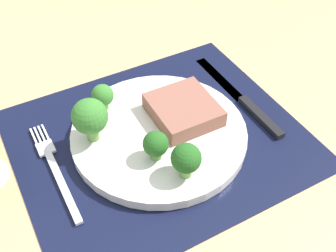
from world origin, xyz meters
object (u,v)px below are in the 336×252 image
Objects in this scene: steak at (183,110)px; fork at (55,169)px; plate at (159,134)px; knife at (244,100)px.

fork is at bearing 178.42° from steak.
plate reaches higher than fork.
steak is 0.51× the size of fork.
plate is 2.66× the size of steak.
knife reaches higher than fork.
fork is 0.83× the size of knife.
knife is at bearing 1.91° from plate.
steak reaches higher than plate.
knife is at bearing -0.15° from fork.
steak is (4.62, 0.86, 2.12)cm from plate.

